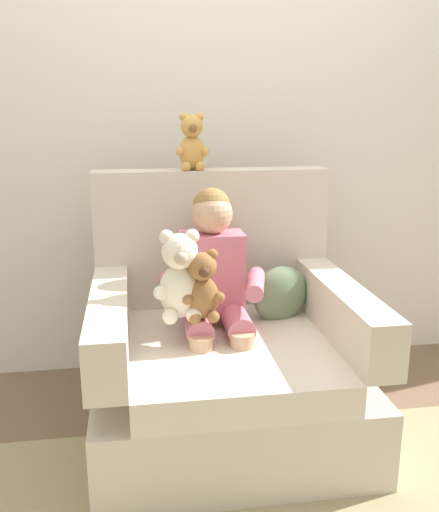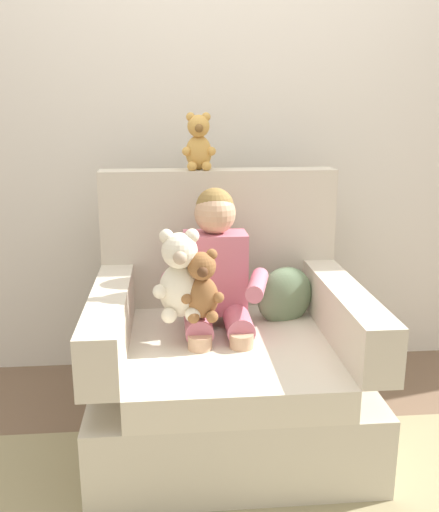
{
  "view_description": "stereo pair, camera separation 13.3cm",
  "coord_description": "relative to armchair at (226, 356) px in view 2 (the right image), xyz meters",
  "views": [
    {
      "loc": [
        -0.35,
        -2.08,
        1.33
      ],
      "look_at": [
        -0.04,
        -0.05,
        0.79
      ],
      "focal_mm": 39.51,
      "sensor_mm": 36.0,
      "label": 1
    },
    {
      "loc": [
        -0.22,
        -2.1,
        1.33
      ],
      "look_at": [
        -0.04,
        -0.05,
        0.79
      ],
      "focal_mm": 39.51,
      "sensor_mm": 36.0,
      "label": 2
    }
  ],
  "objects": [
    {
      "name": "back_wall",
      "position": [
        0.0,
        0.71,
        0.98
      ],
      "size": [
        6.0,
        0.1,
        2.6
      ],
      "primitive_type": "cube",
      "color": "silver",
      "rests_on": "ground"
    },
    {
      "name": "throw_pillow",
      "position": [
        0.27,
        0.13,
        0.21
      ],
      "size": [
        0.28,
        0.19,
        0.26
      ],
      "primitive_type": "ellipsoid",
      "rotation": [
        0.0,
        0.0,
        0.29
      ],
      "color": "slate",
      "rests_on": "armchair"
    },
    {
      "name": "plush_cream",
      "position": [
        -0.19,
        -0.11,
        0.38
      ],
      "size": [
        0.21,
        0.17,
        0.35
      ],
      "rotation": [
        0.0,
        0.0,
        -0.25
      ],
      "color": "silver",
      "rests_on": "armchair"
    },
    {
      "name": "seated_child",
      "position": [
        -0.04,
        0.03,
        0.32
      ],
      "size": [
        0.45,
        0.39,
        0.82
      ],
      "rotation": [
        0.0,
        0.0,
        -0.08
      ],
      "color": "#C66B7F",
      "rests_on": "armchair"
    },
    {
      "name": "plush_brown",
      "position": [
        -0.11,
        -0.13,
        0.35
      ],
      "size": [
        0.16,
        0.13,
        0.28
      ],
      "rotation": [
        0.0,
        0.0,
        0.09
      ],
      "color": "brown",
      "rests_on": "armchair"
    },
    {
      "name": "plush_honey_on_backrest",
      "position": [
        -0.09,
        0.36,
        0.85
      ],
      "size": [
        0.15,
        0.12,
        0.25
      ],
      "rotation": [
        0.0,
        0.0,
        0.22
      ],
      "color": "gold",
      "rests_on": "armchair"
    },
    {
      "name": "armchair",
      "position": [
        0.0,
        0.0,
        0.0
      ],
      "size": [
        1.06,
        0.98,
        1.06
      ],
      "color": "beige",
      "rests_on": "ground"
    },
    {
      "name": "ground_plane",
      "position": [
        0.0,
        -0.05,
        -0.32
      ],
      "size": [
        8.0,
        8.0,
        0.0
      ],
      "primitive_type": "plane",
      "color": "brown"
    }
  ]
}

